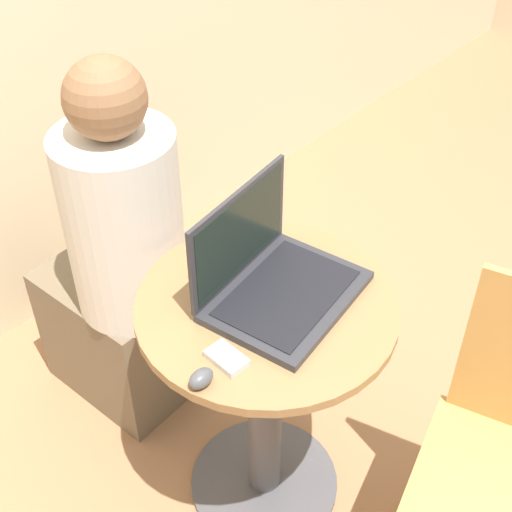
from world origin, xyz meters
name	(u,v)px	position (x,y,z in m)	size (l,w,h in m)	color
ground_plane	(264,483)	(0.00, 0.00, 0.00)	(12.00, 12.00, 0.00)	#9E704C
round_table	(266,378)	(0.00, 0.00, 0.48)	(0.61, 0.61, 0.74)	#4C4C51
laptop	(272,276)	(0.03, 0.01, 0.79)	(0.39, 0.31, 0.25)	#2D2D33
cell_phone	(227,358)	(-0.19, -0.05, 0.75)	(0.06, 0.09, 0.02)	silver
computer_mouse	(201,378)	(-0.27, -0.06, 0.76)	(0.06, 0.04, 0.04)	#4C4C51
person_seated	(120,276)	(-0.01, 0.55, 0.50)	(0.32, 0.50, 1.19)	brown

